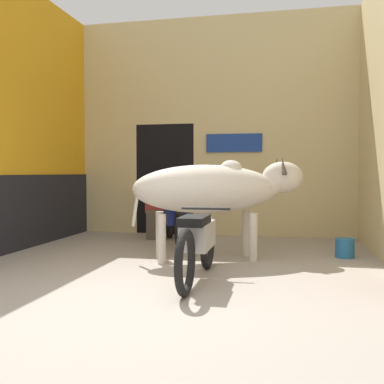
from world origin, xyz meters
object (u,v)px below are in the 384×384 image
plastic_stool (181,225)px  bucket (345,248)px  motorcycle_far (174,218)px  motorcycle_near (198,241)px  shopkeeper_seated (157,206)px  cow (215,189)px

plastic_stool → bucket: bearing=-27.7°
motorcycle_far → motorcycle_near: bearing=-69.9°
shopkeeper_seated → bucket: size_ratio=4.35×
motorcycle_far → bucket: motorcycle_far is taller
cow → bucket: size_ratio=9.12×
plastic_stool → bucket: (2.65, -1.39, -0.09)m
motorcycle_far → plastic_stool: (-0.05, 0.71, -0.20)m
motorcycle_near → plastic_stool: 3.28m
motorcycle_near → shopkeeper_seated: size_ratio=1.65×
motorcycle_near → shopkeeper_seated: bearing=114.4°
motorcycle_near → motorcycle_far: 2.58m
cow → motorcycle_far: bearing=126.5°
motorcycle_near → cow: bearing=90.6°
bucket → plastic_stool: bearing=152.3°
motorcycle_far → shopkeeper_seated: (-0.42, 0.47, 0.17)m
motorcycle_far → shopkeeper_seated: 0.66m
cow → plastic_stool: bearing=116.0°
motorcycle_far → cow: bearing=-53.5°
motorcycle_near → motorcycle_far: bearing=110.1°
motorcycle_near → plastic_stool: (-0.94, 3.13, -0.21)m
motorcycle_near → plastic_stool: bearing=106.6°
plastic_stool → motorcycle_near: bearing=-73.4°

